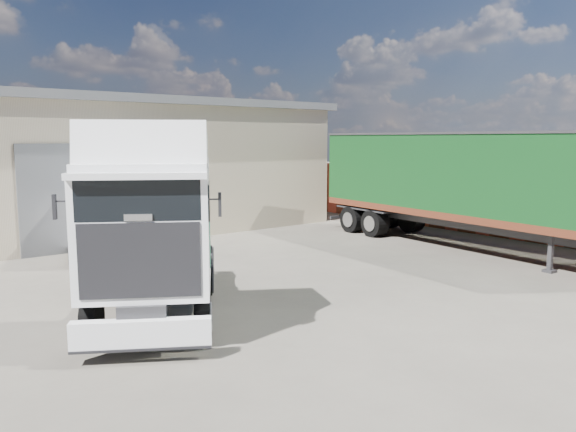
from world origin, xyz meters
TOP-DOWN VIEW (x-y plane):
  - ground at (0.00, 0.00)m, footprint 120.00×120.00m
  - brick_boundary_wall at (11.50, 6.00)m, footprint 0.35×26.00m
  - tractor_unit at (-3.44, 1.47)m, footprint 5.04×6.27m
  - box_trailer at (8.49, 2.54)m, footprint 3.49×12.12m
  - panel_van at (-1.64, 9.36)m, footprint 3.45×5.51m

SIDE VIEW (x-z plane):
  - ground at x=0.00m, z-range 0.00..0.00m
  - panel_van at x=-1.64m, z-range 0.04..2.13m
  - brick_boundary_wall at x=11.50m, z-range 0.00..2.50m
  - tractor_unit at x=-3.44m, z-range -0.32..3.75m
  - box_trailer at x=8.49m, z-range 0.44..4.41m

